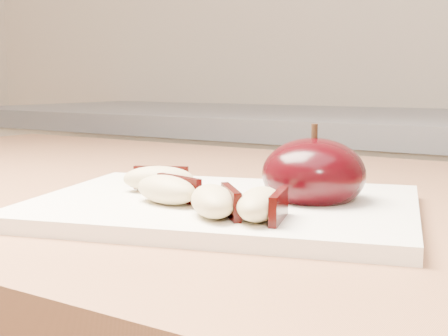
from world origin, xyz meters
The scene contains 6 objects.
cutting_board centered at (-0.09, 0.39, 0.91)m, with size 0.30×0.22×0.01m, color white.
apple_half centered at (-0.03, 0.43, 0.93)m, with size 0.10×0.10×0.07m.
apple_wedge_a centered at (-0.15, 0.39, 0.92)m, with size 0.07×0.05×0.02m.
apple_wedge_b centered at (-0.11, 0.35, 0.92)m, with size 0.07×0.04×0.02m.
apple_wedge_c centered at (-0.06, 0.33, 0.92)m, with size 0.06×0.06×0.02m.
apple_wedge_d centered at (-0.03, 0.34, 0.92)m, with size 0.05×0.07×0.02m.
Camera 1 is at (0.18, -0.02, 1.01)m, focal length 50.00 mm.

